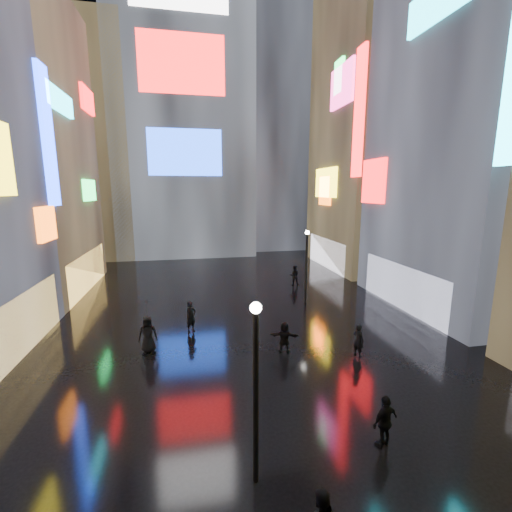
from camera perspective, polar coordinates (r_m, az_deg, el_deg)
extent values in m
plane|color=black|center=(24.45, -3.70, -8.03)|extent=(140.00, 140.00, 0.00)
cube|color=#FFC659|center=(19.86, -35.22, -10.08)|extent=(0.20, 10.00, 3.00)
cube|color=#FF5D0C|center=(22.75, -31.58, 4.59)|extent=(0.25, 2.24, 1.94)
cube|color=#143BFF|center=(24.44, -31.40, 16.60)|extent=(0.25, 1.40, 8.00)
cube|color=black|center=(31.88, -36.63, 14.37)|extent=(10.00, 12.00, 22.00)
cube|color=#FFC659|center=(30.74, -26.32, -2.30)|extent=(0.20, 10.00, 3.00)
cube|color=#1CFF58|center=(31.75, -26.03, 9.81)|extent=(0.25, 3.00, 1.71)
cube|color=#1AE0FF|center=(27.32, -30.01, 21.53)|extent=(0.25, 4.84, 1.37)
cube|color=#FF0C10|center=(34.37, -26.30, 22.26)|extent=(0.25, 3.32, 1.94)
cube|color=black|center=(28.41, 34.41, 23.54)|extent=(10.00, 12.00, 30.00)
cube|color=white|center=(25.24, 23.21, -4.75)|extent=(0.20, 9.00, 3.00)
cube|color=#1AE0FF|center=(25.30, 28.00, 33.35)|extent=(0.25, 4.80, 2.02)
cube|color=#FF0C10|center=(27.75, 19.03, 11.69)|extent=(0.25, 2.99, 3.26)
cube|color=#FF0C10|center=(30.87, 16.84, 21.83)|extent=(0.25, 1.40, 10.00)
cube|color=black|center=(38.48, 19.61, 19.41)|extent=(10.00, 12.00, 28.00)
cube|color=white|center=(36.39, 11.69, 0.53)|extent=(0.20, 9.00, 3.00)
cube|color=yellow|center=(36.02, 11.57, 11.88)|extent=(0.25, 4.92, 2.91)
cube|color=#FF3295|center=(34.64, 14.14, 25.83)|extent=(0.25, 4.36, 3.46)
cube|color=#FF5D0C|center=(36.12, 11.44, 10.58)|extent=(0.25, 2.63, 2.87)
cube|color=#1CFF58|center=(35.49, 13.69, 27.03)|extent=(0.25, 1.69, 2.90)
cube|color=black|center=(48.71, -12.14, 26.28)|extent=(16.00, 14.00, 42.00)
cube|color=#FF1414|center=(41.92, -12.27, 28.88)|extent=(9.00, 0.20, 6.00)
cube|color=#194CFF|center=(40.04, -11.73, 16.56)|extent=(8.00, 0.20, 5.00)
cube|color=black|center=(51.18, 2.63, 21.14)|extent=(12.00, 12.00, 34.00)
cube|color=black|center=(46.54, -25.98, 16.14)|extent=(10.00, 10.00, 26.00)
cylinder|color=black|center=(9.80, -0.04, -22.82)|extent=(0.16, 0.16, 5.00)
sphere|color=white|center=(8.65, -0.04, -8.63)|extent=(0.30, 0.30, 0.30)
cylinder|color=black|center=(24.39, 8.37, -2.06)|extent=(0.16, 0.16, 5.00)
sphere|color=white|center=(23.95, 8.54, 3.89)|extent=(0.30, 0.30, 0.30)
imported|color=black|center=(12.50, 20.71, -24.37)|extent=(1.09, 0.72, 1.72)
imported|color=black|center=(18.14, -17.59, -12.33)|extent=(0.93, 0.63, 1.87)
imported|color=black|center=(17.44, 4.76, -13.37)|extent=(1.51, 0.89, 1.55)
imported|color=black|center=(19.98, -10.79, -9.93)|extent=(0.77, 0.74, 1.78)
imported|color=black|center=(29.09, 6.41, -3.25)|extent=(0.95, 0.82, 1.68)
imported|color=black|center=(17.66, -17.84, -8.30)|extent=(1.10, 1.12, 0.83)
imported|color=black|center=(17.71, 16.69, -13.31)|extent=(0.60, 0.70, 1.61)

